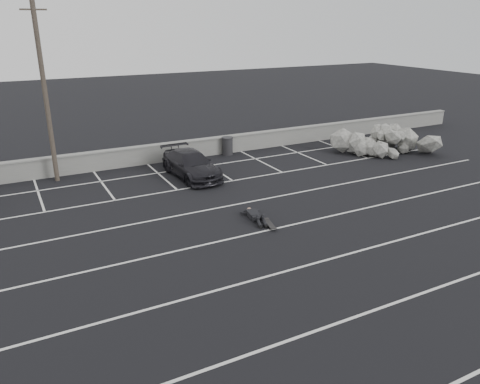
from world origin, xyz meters
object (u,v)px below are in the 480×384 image
car_right (191,164)px  skateboard (270,224)px  trash_bin (227,146)px  riprap_pile (381,144)px  person (253,212)px  utility_pole (45,93)px

car_right → skateboard: (0.40, -7.32, -0.58)m
trash_bin → skateboard: bearing=-107.1°
riprap_pile → person: 12.94m
utility_pole → person: (6.58, -8.78, -4.19)m
skateboard → car_right: bearing=105.7°
utility_pole → riprap_pile: size_ratio=1.45×
trash_bin → utility_pole: bearing=-177.7°
trash_bin → skateboard: size_ratio=1.16×
utility_pole → riprap_pile: bearing=-11.1°
utility_pole → trash_bin: utility_pole is taller
riprap_pile → trash_bin: bearing=154.8°
utility_pole → trash_bin: size_ratio=8.14×
car_right → utility_pole: (-6.33, 2.58, 3.76)m
car_right → trash_bin: bearing=36.8°
person → skateboard: (0.14, -1.12, -0.15)m
trash_bin → person: (-3.31, -9.18, -0.31)m
car_right → person: size_ratio=1.87×
riprap_pile → skateboard: 13.31m
riprap_pile → person: riprap_pile is taller
car_right → trash_bin: (3.56, 2.98, -0.12)m
utility_pole → person: bearing=-53.2°
person → skateboard: bearing=-74.0°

